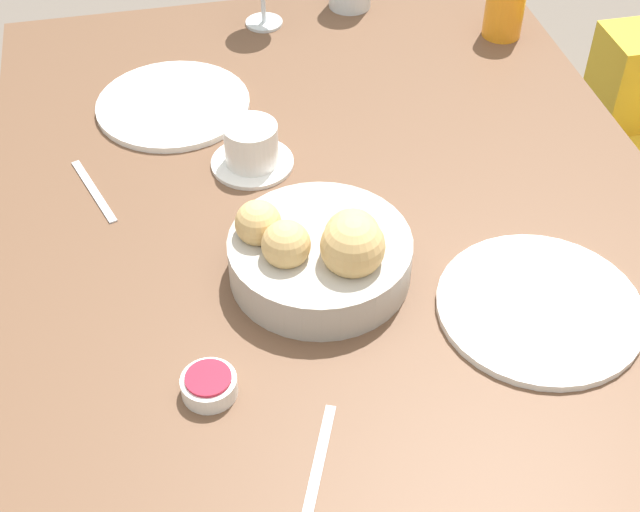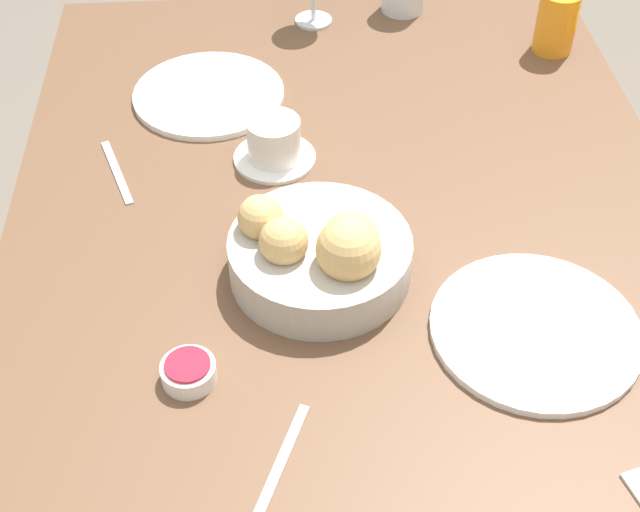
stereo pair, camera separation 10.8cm
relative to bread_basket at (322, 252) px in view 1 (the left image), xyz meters
name	(u,v)px [view 1 (the left image)]	position (x,y,z in m)	size (l,w,h in m)	color
dining_table	(370,363)	(0.07, 0.05, -0.14)	(1.58, 0.91, 0.78)	brown
bread_basket	(322,252)	(0.00, 0.00, 0.00)	(0.22, 0.22, 0.12)	#B2ADA3
plate_near_left	(173,105)	(-0.40, -0.14, -0.04)	(0.23, 0.23, 0.01)	white
plate_far_center	(540,307)	(0.11, 0.24, -0.04)	(0.24, 0.24, 0.01)	white
juice_glass	(505,7)	(-0.50, 0.42, 0.01)	(0.07, 0.07, 0.10)	orange
coffee_cup	(251,148)	(-0.24, -0.05, -0.01)	(0.12, 0.12, 0.07)	white
jam_bowl_berry	(209,385)	(0.15, -0.16, -0.03)	(0.06, 0.06, 0.03)	white
knife_silver	(314,486)	(0.29, -0.07, -0.04)	(0.19, 0.09, 0.00)	#B7B7BC
spoon_coffee	(94,191)	(-0.23, -0.27, -0.04)	(0.14, 0.06, 0.00)	#B7B7BC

